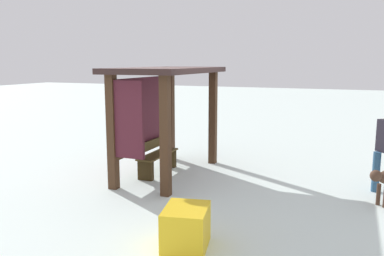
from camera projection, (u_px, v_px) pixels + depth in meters
ground_plane at (169, 174)px, 8.79m from camera, size 60.00×60.00×0.00m
bus_shelter at (160, 96)px, 8.49m from camera, size 3.06×1.58×2.31m
bench_left_inside at (157, 158)px, 8.84m from camera, size 1.34×0.38×0.72m
grit_bin at (186, 228)px, 5.28m from camera, size 0.80×0.69×0.55m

